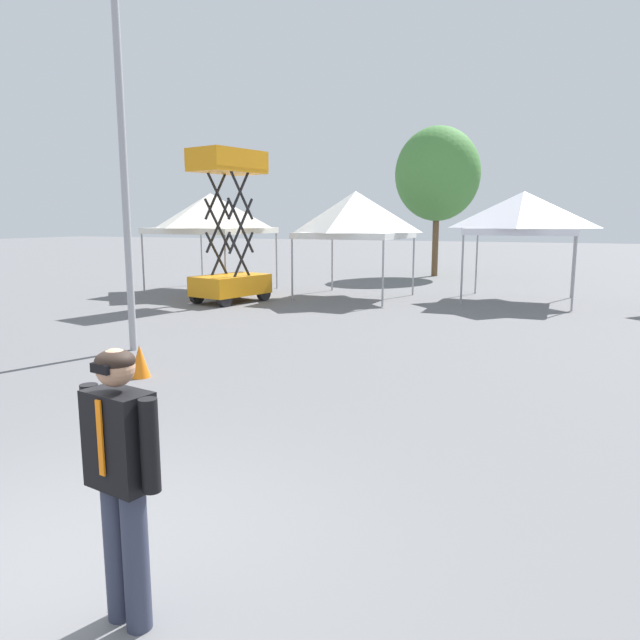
% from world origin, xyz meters
% --- Properties ---
extents(ground_plane, '(140.00, 140.00, 0.00)m').
position_xyz_m(ground_plane, '(0.00, 0.00, 0.00)').
color(ground_plane, slate).
extents(canopy_tent_far_right, '(3.66, 3.66, 3.46)m').
position_xyz_m(canopy_tent_far_right, '(-8.63, 14.98, 2.76)').
color(canopy_tent_far_right, '#9E9EA3').
rests_on(canopy_tent_far_right, ground).
extents(canopy_tent_behind_right, '(3.33, 3.33, 3.45)m').
position_xyz_m(canopy_tent_behind_right, '(-3.29, 15.23, 2.70)').
color(canopy_tent_behind_right, '#9E9EA3').
rests_on(canopy_tent_behind_right, ground).
extents(canopy_tent_center, '(3.27, 3.27, 3.40)m').
position_xyz_m(canopy_tent_center, '(1.75, 16.43, 2.74)').
color(canopy_tent_center, '#9E9EA3').
rests_on(canopy_tent_center, ground).
extents(scissor_lift, '(1.90, 2.56, 4.60)m').
position_xyz_m(scissor_lift, '(-6.49, 12.72, 1.35)').
color(scissor_lift, black).
rests_on(scissor_lift, ground).
extents(person_foreground, '(0.64, 0.31, 1.78)m').
position_xyz_m(person_foreground, '(0.79, -0.34, 1.03)').
color(person_foreground, '#33384C').
rests_on(person_foreground, ground).
extents(light_pole_near_lift, '(0.36, 0.36, 8.27)m').
position_xyz_m(light_pole_near_lift, '(-4.61, 6.03, 4.70)').
color(light_pole_near_lift, '#9E9EA3').
rests_on(light_pole_near_lift, ground).
extents(tree_behind_tents_right, '(3.77, 3.77, 6.64)m').
position_xyz_m(tree_behind_tents_right, '(-2.54, 23.95, 4.56)').
color(tree_behind_tents_right, brown).
rests_on(tree_behind_tents_right, ground).
extents(traffic_cone_lot_center, '(0.32, 0.32, 0.54)m').
position_xyz_m(traffic_cone_lot_center, '(-3.12, 4.45, 0.27)').
color(traffic_cone_lot_center, orange).
rests_on(traffic_cone_lot_center, ground).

